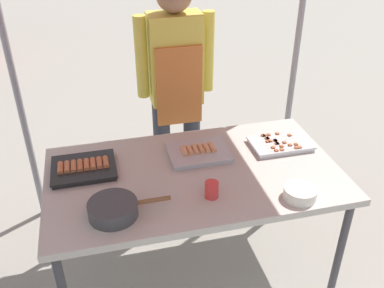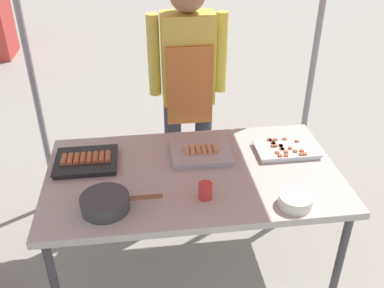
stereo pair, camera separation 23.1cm
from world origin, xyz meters
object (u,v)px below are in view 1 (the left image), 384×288
(tray_meat_skewers, at_px, (280,144))
(vendor_woman, at_px, (176,81))
(stall_table, at_px, (194,180))
(tray_pork_links, at_px, (84,168))
(drink_cup_near_edge, at_px, (212,190))
(tray_grilled_sausages, at_px, (198,152))
(cooking_wok, at_px, (113,208))
(condiment_bowl, at_px, (300,193))

(tray_meat_skewers, xyz_separation_m, vendor_woman, (-0.51, 0.60, 0.21))
(stall_table, bearing_deg, tray_pork_links, 164.98)
(stall_table, xyz_separation_m, tray_pork_links, (-0.59, 0.16, 0.07))
(tray_meat_skewers, distance_m, drink_cup_near_edge, 0.65)
(tray_pork_links, distance_m, drink_cup_near_edge, 0.73)
(tray_meat_skewers, bearing_deg, tray_grilled_sausages, 176.69)
(stall_table, distance_m, tray_meat_skewers, 0.59)
(tray_grilled_sausages, bearing_deg, vendor_woman, 90.61)
(tray_pork_links, bearing_deg, stall_table, -15.02)
(tray_pork_links, bearing_deg, cooking_wok, -72.88)
(tray_grilled_sausages, height_order, drink_cup_near_edge, drink_cup_near_edge)
(cooking_wok, relative_size, vendor_woman, 0.24)
(condiment_bowl, bearing_deg, drink_cup_near_edge, 165.11)
(cooking_wok, xyz_separation_m, vendor_woman, (0.52, 0.99, 0.19))
(stall_table, bearing_deg, tray_grilled_sausages, 67.75)
(condiment_bowl, distance_m, drink_cup_near_edge, 0.44)
(condiment_bowl, bearing_deg, vendor_woman, 110.14)
(tray_grilled_sausages, height_order, tray_meat_skewers, tray_grilled_sausages)
(condiment_bowl, distance_m, vendor_woman, 1.17)
(tray_meat_skewers, bearing_deg, condiment_bowl, -102.81)
(tray_grilled_sausages, distance_m, vendor_woman, 0.61)
(condiment_bowl, bearing_deg, tray_meat_skewers, 77.19)
(cooking_wok, xyz_separation_m, condiment_bowl, (0.92, -0.09, -0.01))
(stall_table, bearing_deg, condiment_bowl, -36.99)
(stall_table, bearing_deg, tray_meat_skewers, 13.46)
(tray_meat_skewers, relative_size, cooking_wok, 0.90)
(stall_table, xyz_separation_m, vendor_woman, (0.06, 0.74, 0.28))
(cooking_wok, height_order, vendor_woman, vendor_woman)
(tray_pork_links, xyz_separation_m, vendor_woman, (0.65, 0.58, 0.21))
(stall_table, height_order, condiment_bowl, condiment_bowl)
(stall_table, relative_size, tray_pork_links, 4.61)
(tray_meat_skewers, relative_size, tray_pork_links, 1.03)
(tray_grilled_sausages, bearing_deg, tray_meat_skewers, -3.31)
(condiment_bowl, xyz_separation_m, vendor_woman, (-0.40, 1.08, 0.20))
(tray_grilled_sausages, xyz_separation_m, condiment_bowl, (0.39, -0.51, 0.01))
(tray_grilled_sausages, relative_size, condiment_bowl, 2.08)
(condiment_bowl, bearing_deg, stall_table, 143.01)
(condiment_bowl, bearing_deg, cooking_wok, 174.38)
(stall_table, distance_m, condiment_bowl, 0.58)
(tray_grilled_sausages, height_order, tray_pork_links, tray_pork_links)
(stall_table, height_order, tray_grilled_sausages, tray_grilled_sausages)
(tray_pork_links, distance_m, vendor_woman, 0.90)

